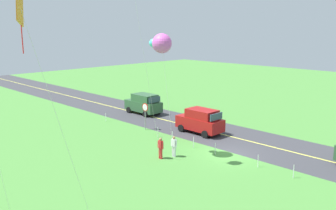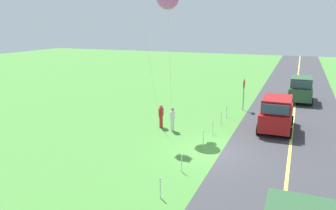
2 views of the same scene
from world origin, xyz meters
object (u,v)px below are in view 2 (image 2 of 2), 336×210
(car_suv_foreground, at_px, (277,113))
(car_parked_east_near, at_px, (301,89))
(stop_sign, at_px, (244,89))
(person_adult_companion, at_px, (172,118))
(person_adult_near, at_px, (161,115))

(car_suv_foreground, relative_size, car_parked_east_near, 1.00)
(car_suv_foreground, distance_m, car_parked_east_near, 9.56)
(stop_sign, relative_size, person_adult_companion, 1.60)
(car_parked_east_near, relative_size, stop_sign, 1.72)
(person_adult_companion, bearing_deg, person_adult_near, 106.59)
(stop_sign, bearing_deg, car_suv_foreground, -146.81)
(car_suv_foreground, distance_m, stop_sign, 5.26)
(car_suv_foreground, height_order, person_adult_near, car_suv_foreground)
(car_suv_foreground, relative_size, stop_sign, 1.72)
(car_suv_foreground, bearing_deg, person_adult_companion, 113.53)
(car_parked_east_near, bearing_deg, person_adult_near, 143.70)
(stop_sign, height_order, person_adult_near, stop_sign)
(stop_sign, height_order, person_adult_companion, stop_sign)
(car_parked_east_near, distance_m, person_adult_companion, 14.40)
(car_suv_foreground, height_order, person_adult_companion, car_suv_foreground)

